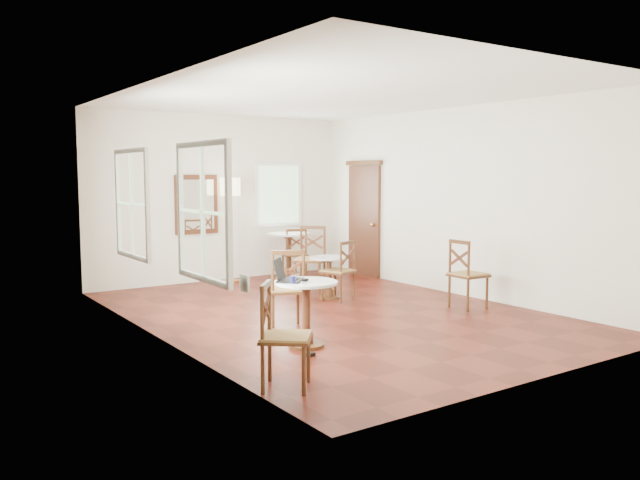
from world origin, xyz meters
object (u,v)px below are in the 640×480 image
Objects in this scene: cafe_table_near at (306,306)px; chair_near_b at (283,336)px; cafe_table_mid at (329,273)px; floor_lamp at (230,194)px; chair_back_b at (311,259)px; power_adapter at (310,355)px; laptop at (285,276)px; chair_back_a at (295,254)px; navy_mug at (293,280)px; chair_mid_a at (339,271)px; chair_near_a at (286,289)px; mouse at (305,280)px; water_glass at (298,279)px; chair_mid_b at (467,274)px; cafe_table_back at (289,250)px.

chair_near_b is at bearing -131.65° from cafe_table_near.
floor_lamp is at bearing 103.96° from cafe_table_mid.
power_adapter is at bearing -77.18° from chair_back_b.
laptop reaches higher than cafe_table_near.
chair_back_a is 4.91m from navy_mug.
laptop is (-2.03, -2.03, 0.40)m from cafe_table_mid.
navy_mug is at bearing -132.74° from cafe_table_mid.
cafe_table_mid is (1.86, 2.18, -0.06)m from cafe_table_near.
laptop is at bearing 140.13° from cafe_table_near.
power_adapter is (-2.07, -2.30, -0.44)m from chair_mid_a.
chair_near_a is 0.94m from mouse.
water_glass is at bearing 26.40° from chair_mid_a.
cafe_table_near reaches higher than power_adapter.
chair_near_a is (0.26, 0.86, 0.04)m from cafe_table_near.
floor_lamp reaches higher than laptop.
chair_back_a is at bearing 57.62° from navy_mug.
cafe_table_mid is 2.12m from chair_mid_b.
cafe_table_back is 1.54m from floor_lamp.
chair_mid_b is at bearing -166.29° from chair_near_a.
navy_mug is (-2.05, -2.22, 0.38)m from cafe_table_mid.
chair_back_b reaches higher than chair_back_a.
laptop is (-1.47, -4.29, -0.78)m from floor_lamp.
cafe_table_back is 6.27m from chair_near_b.
cafe_table_mid is 1.48× the size of laptop.
power_adapter is at bearing 91.82° from chair_near_a.
chair_mid_a is 8.95× the size of navy_mug.
navy_mug is (-2.62, -4.14, 0.32)m from chair_back_a.
cafe_table_mid is 0.78× the size of cafe_table_back.
cafe_table_back is at bearing 7.67° from chair_near_b.
chair_back_b is 10.33× the size of navy_mug.
laptop reaches higher than cafe_table_back.
laptop is at bearing 90.01° from power_adapter.
power_adapter is (-2.57, -4.60, -0.50)m from cafe_table_back.
power_adapter is (-0.44, -1.20, -0.48)m from chair_near_a.
navy_mug is 0.83m from power_adapter.
chair_mid_b reaches higher than navy_mug.
floor_lamp is 20.76× the size of mouse.
cafe_table_back is 3.86m from chair_mid_b.
chair_mid_b reaches higher than water_glass.
laptop is at bearing 98.28° from chair_mid_b.
chair_back_a is 4.78m from mouse.
chair_near_b is 4.96m from chair_back_b.
chair_near_b reaches higher than mouse.
chair_near_a is 2.28× the size of laptop.
cafe_table_mid is 0.66× the size of chair_mid_b.
chair_back_b reaches higher than power_adapter.
floor_lamp is at bearing -95.04° from chair_mid_a.
cafe_table_near is 3.56m from chair_back_b.
water_glass is (-2.59, -4.19, 0.33)m from chair_back_a.
cafe_table_near is 0.59m from power_adapter.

